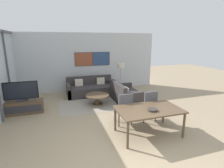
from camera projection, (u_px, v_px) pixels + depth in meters
name	position (u px, v px, depth m)	size (l,w,h in m)	color
ground_plane	(130.00, 158.00, 3.74)	(24.00, 24.00, 0.00)	#9E896B
wall_back	(86.00, 62.00, 8.54)	(7.21, 0.09, 2.80)	silver
area_rug	(98.00, 104.00, 6.87)	(2.92, 1.72, 0.01)	gray
tv_console	(23.00, 107.00, 5.95)	(1.30, 0.40, 0.45)	brown
television	(21.00, 92.00, 5.82)	(1.07, 0.20, 0.67)	#2D2D33
sofa_main	(91.00, 89.00, 8.06)	(2.14, 0.98, 0.81)	#383333
sofa_side	(126.00, 96.00, 7.05)	(0.98, 1.58, 0.81)	#383333
coffee_table	(97.00, 97.00, 6.80)	(0.92, 0.92, 0.39)	brown
dining_table	(149.00, 111.00, 4.53)	(1.66, 1.01, 0.72)	brown
dining_chair_left	(124.00, 108.00, 5.12)	(0.46, 0.46, 0.97)	#4C4C51
dining_chair_centre	(149.00, 105.00, 5.34)	(0.46, 0.46, 0.97)	#4C4C51
fruit_bowl	(152.00, 110.00, 4.38)	(0.24, 0.24, 0.05)	#332D28
floor_lamp	(121.00, 68.00, 8.08)	(0.33, 0.33, 1.42)	#2D2D33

